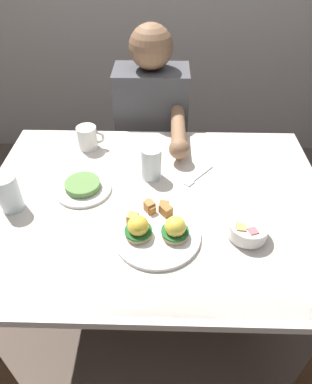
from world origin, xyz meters
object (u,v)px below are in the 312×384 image
fork (197,177)px  side_plate (83,187)px  water_glass_far (9,195)px  coffee_mug (88,137)px  eggs_benedict_plate (156,230)px  dining_table (155,222)px  diner_person (152,131)px  fruit_bowl (248,230)px  water_glass_near (151,165)px

fork → side_plate: 0.42m
water_glass_far → side_plate: size_ratio=0.64×
coffee_mug → eggs_benedict_plate: bearing=-58.7°
dining_table → eggs_benedict_plate: size_ratio=4.44×
fork → diner_person: 0.51m
fruit_bowl → diner_person: bearing=112.6°
eggs_benedict_plate → fork: eggs_benedict_plate is taller
eggs_benedict_plate → water_glass_far: water_glass_far is taller
diner_person → dining_table: bearing=-87.2°
fruit_bowl → side_plate: bearing=159.3°
fruit_bowl → diner_person: diner_person is taller
eggs_benedict_plate → diner_person: diner_person is taller
eggs_benedict_plate → side_plate: 0.34m
fruit_bowl → fork: fruit_bowl is taller
eggs_benedict_plate → water_glass_near: (-0.03, 0.29, 0.03)m
fruit_bowl → diner_person: (-0.31, 0.76, -0.12)m
fruit_bowl → side_plate: 0.58m
dining_table → fork: bearing=40.3°
coffee_mug → water_glass_far: 0.41m
fork → water_glass_near: water_glass_near is taller
fork → side_plate: bearing=-168.8°
eggs_benedict_plate → water_glass_far: (-0.48, 0.11, 0.03)m
eggs_benedict_plate → water_glass_far: bearing=166.7°
fruit_bowl → eggs_benedict_plate: bearing=-179.1°
dining_table → diner_person: (-0.03, 0.60, 0.02)m
water_glass_far → water_glass_near: bearing=21.4°
water_glass_near → diner_person: (-0.01, 0.47, -0.14)m
eggs_benedict_plate → water_glass_far: 0.50m
eggs_benedict_plate → fruit_bowl: 0.28m
fruit_bowl → fork: bearing=114.5°
dining_table → side_plate: size_ratio=6.00×
dining_table → fruit_bowl: fruit_bowl is taller
fork → diner_person: (-0.18, 0.47, -0.09)m
side_plate → eggs_benedict_plate: bearing=-38.3°
coffee_mug → side_plate: bearing=-84.6°
coffee_mug → dining_table: bearing=-48.7°
fork → coffee_mug: bearing=156.8°
fruit_bowl → water_glass_near: water_glass_near is taller
water_glass_far → diner_person: size_ratio=0.11×
fruit_bowl → water_glass_far: 0.77m
fork → side_plate: (-0.41, -0.08, 0.01)m
dining_table → fork: fork is taller
water_glass_near → water_glass_far: 0.49m
fruit_bowl → water_glass_far: water_glass_far is taller
side_plate → fork: bearing=11.2°
fork → water_glass_near: 0.18m
eggs_benedict_plate → diner_person: size_ratio=0.24×
fork → water_glass_near: bearing=179.2°
water_glass_far → diner_person: diner_person is taller
dining_table → side_plate: side_plate is taller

